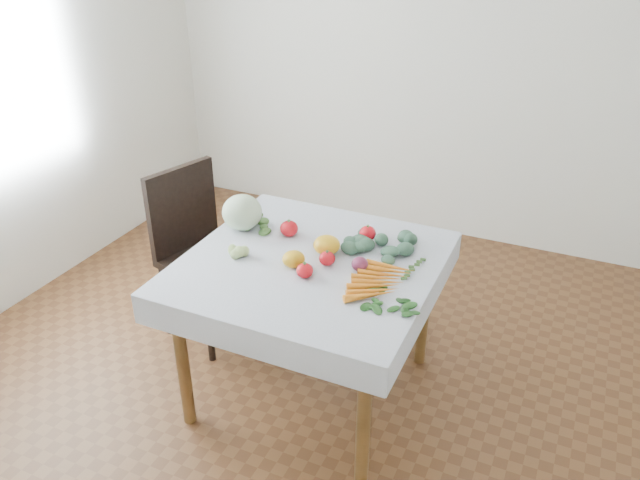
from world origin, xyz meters
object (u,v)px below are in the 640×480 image
Objects in this scene: heirloom_back at (327,245)px; carrot_bunch at (379,280)px; table at (311,280)px; chair at (198,242)px; cabbage at (242,212)px.

heirloom_back is 0.34× the size of carrot_bunch.
heirloom_back reaches higher than table.
carrot_bunch is (0.31, -0.15, -0.03)m from heirloom_back.
chair reaches higher than heirloom_back.
cabbage is at bearing 165.25° from carrot_bunch.
heirloom_back is (0.84, -0.15, 0.25)m from chair.
chair is at bearing 165.37° from carrot_bunch.
cabbage is at bearing -14.36° from chair.
chair reaches higher than carrot_bunch.
cabbage is 0.55× the size of carrot_bunch.
heirloom_back is 0.34m from carrot_bunch.
table is 0.84m from chair.
cabbage reaches higher than carrot_bunch.
carrot_bunch is (1.15, -0.30, 0.22)m from chair.
chair reaches higher than table.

